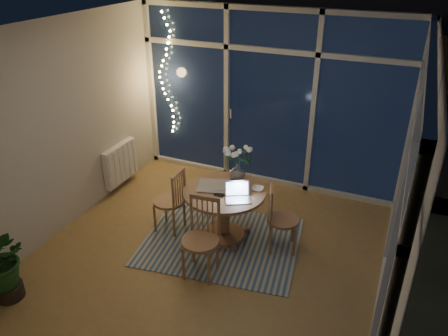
{
  "coord_description": "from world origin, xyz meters",
  "views": [
    {
      "loc": [
        1.81,
        -3.83,
        3.31
      ],
      "look_at": [
        0.04,
        0.25,
        1.03
      ],
      "focal_mm": 35.0,
      "sensor_mm": 36.0,
      "label": 1
    }
  ],
  "objects_px": {
    "chair_right": "(283,218)",
    "potted_plant": "(3,268)",
    "flower_vase": "(237,172)",
    "dining_table": "(224,215)",
    "laptop": "(238,192)",
    "chair_left": "(169,200)",
    "chair_front": "(200,239)"
  },
  "relations": [
    {
      "from": "chair_right",
      "to": "potted_plant",
      "type": "distance_m",
      "value": 3.06
    },
    {
      "from": "flower_vase",
      "to": "dining_table",
      "type": "bearing_deg",
      "value": -95.46
    },
    {
      "from": "dining_table",
      "to": "laptop",
      "type": "relative_size",
      "value": 3.44
    },
    {
      "from": "chair_left",
      "to": "chair_right",
      "type": "xyz_separation_m",
      "value": [
        1.45,
        0.18,
        -0.01
      ]
    },
    {
      "from": "dining_table",
      "to": "potted_plant",
      "type": "xyz_separation_m",
      "value": [
        -1.64,
        -1.86,
        0.04
      ]
    },
    {
      "from": "dining_table",
      "to": "chair_left",
      "type": "distance_m",
      "value": 0.74
    },
    {
      "from": "chair_right",
      "to": "chair_front",
      "type": "distance_m",
      "value": 1.06
    },
    {
      "from": "dining_table",
      "to": "laptop",
      "type": "distance_m",
      "value": 0.52
    },
    {
      "from": "dining_table",
      "to": "potted_plant",
      "type": "distance_m",
      "value": 2.48
    },
    {
      "from": "chair_left",
      "to": "chair_front",
      "type": "distance_m",
      "value": 0.98
    },
    {
      "from": "chair_left",
      "to": "potted_plant",
      "type": "relative_size",
      "value": 1.16
    },
    {
      "from": "chair_right",
      "to": "laptop",
      "type": "xyz_separation_m",
      "value": [
        -0.5,
        -0.21,
        0.35
      ]
    },
    {
      "from": "dining_table",
      "to": "chair_left",
      "type": "bearing_deg",
      "value": -171.36
    },
    {
      "from": "chair_right",
      "to": "laptop",
      "type": "height_order",
      "value": "laptop"
    },
    {
      "from": "dining_table",
      "to": "chair_right",
      "type": "xyz_separation_m",
      "value": [
        0.73,
        0.07,
        0.09
      ]
    },
    {
      "from": "chair_left",
      "to": "potted_plant",
      "type": "height_order",
      "value": "chair_left"
    },
    {
      "from": "laptop",
      "to": "chair_front",
      "type": "bearing_deg",
      "value": -136.27
    },
    {
      "from": "dining_table",
      "to": "chair_right",
      "type": "distance_m",
      "value": 0.74
    },
    {
      "from": "dining_table",
      "to": "chair_left",
      "type": "height_order",
      "value": "chair_left"
    },
    {
      "from": "laptop",
      "to": "flower_vase",
      "type": "xyz_separation_m",
      "value": [
        -0.2,
        0.46,
        -0.0
      ]
    },
    {
      "from": "chair_right",
      "to": "potted_plant",
      "type": "height_order",
      "value": "chair_right"
    },
    {
      "from": "dining_table",
      "to": "potted_plant",
      "type": "relative_size",
      "value": 1.31
    },
    {
      "from": "chair_front",
      "to": "chair_left",
      "type": "bearing_deg",
      "value": 134.39
    },
    {
      "from": "chair_front",
      "to": "chair_right",
      "type": "bearing_deg",
      "value": 43.21
    },
    {
      "from": "flower_vase",
      "to": "potted_plant",
      "type": "bearing_deg",
      "value": -127.39
    },
    {
      "from": "chair_left",
      "to": "flower_vase",
      "type": "height_order",
      "value": "flower_vase"
    },
    {
      "from": "chair_right",
      "to": "dining_table",
      "type": "bearing_deg",
      "value": 77.33
    },
    {
      "from": "chair_front",
      "to": "flower_vase",
      "type": "distance_m",
      "value": 1.1
    },
    {
      "from": "chair_right",
      "to": "chair_front",
      "type": "bearing_deg",
      "value": 120.8
    },
    {
      "from": "dining_table",
      "to": "chair_front",
      "type": "height_order",
      "value": "chair_front"
    },
    {
      "from": "chair_left",
      "to": "dining_table",
      "type": "bearing_deg",
      "value": 98.1
    },
    {
      "from": "chair_left",
      "to": "potted_plant",
      "type": "xyz_separation_m",
      "value": [
        -0.92,
        -1.75,
        -0.06
      ]
    }
  ]
}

